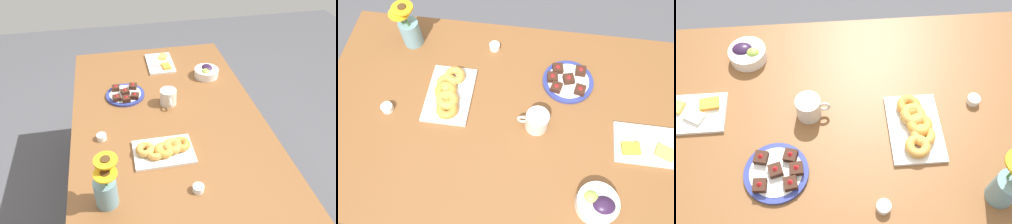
# 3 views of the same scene
# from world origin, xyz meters

# --- Properties ---
(ground_plane) EXTENTS (6.00, 6.00, 0.00)m
(ground_plane) POSITION_xyz_m (0.00, 0.00, 0.00)
(ground_plane) COLOR #4C4C51
(dining_table) EXTENTS (1.60, 1.00, 0.74)m
(dining_table) POSITION_xyz_m (0.00, 0.00, 0.65)
(dining_table) COLOR brown
(dining_table) RESTS_ON ground_plane
(coffee_mug) EXTENTS (0.13, 0.09, 0.09)m
(coffee_mug) POSITION_xyz_m (-0.13, 0.03, 0.79)
(coffee_mug) COLOR beige
(coffee_mug) RESTS_ON dining_table
(grape_bowl) EXTENTS (0.15, 0.15, 0.07)m
(grape_bowl) POSITION_xyz_m (-0.37, 0.32, 0.77)
(grape_bowl) COLOR white
(grape_bowl) RESTS_ON dining_table
(cheese_platter) EXTENTS (0.26, 0.17, 0.03)m
(cheese_platter) POSITION_xyz_m (-0.57, 0.06, 0.75)
(cheese_platter) COLOR white
(cheese_platter) RESTS_ON dining_table
(croissant_platter) EXTENTS (0.19, 0.28, 0.05)m
(croissant_platter) POSITION_xyz_m (0.25, -0.07, 0.76)
(croissant_platter) COLOR white
(croissant_platter) RESTS_ON dining_table
(jam_cup_honey) EXTENTS (0.05, 0.05, 0.03)m
(jam_cup_honey) POSITION_xyz_m (0.49, 0.03, 0.76)
(jam_cup_honey) COLOR white
(jam_cup_honey) RESTS_ON dining_table
(jam_cup_berry) EXTENTS (0.05, 0.05, 0.03)m
(jam_cup_berry) POSITION_xyz_m (0.10, -0.35, 0.76)
(jam_cup_berry) COLOR white
(jam_cup_berry) RESTS_ON dining_table
(dessert_plate) EXTENTS (0.22, 0.22, 0.05)m
(dessert_plate) POSITION_xyz_m (-0.24, -0.20, 0.75)
(dessert_plate) COLOR navy
(dessert_plate) RESTS_ON dining_table
(flower_vase) EXTENTS (0.12, 0.11, 0.24)m
(flower_vase) POSITION_xyz_m (0.48, -0.34, 0.82)
(flower_vase) COLOR #6B939E
(flower_vase) RESTS_ON dining_table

